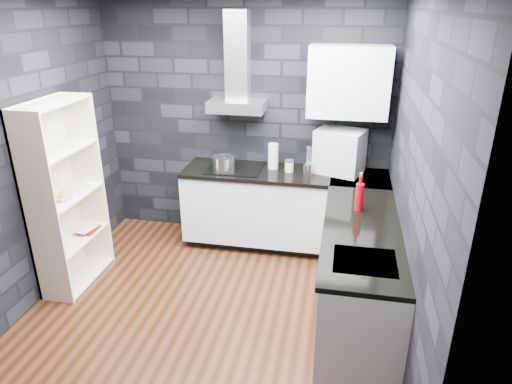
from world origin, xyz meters
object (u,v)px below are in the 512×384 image
(bookshelf, at_px, (66,197))
(fruit_bowl, at_px, (61,196))
(glass_vase, at_px, (273,156))
(utensil_crock, at_px, (308,170))
(pot, at_px, (224,164))
(red_bottle, at_px, (359,197))
(storage_jar, at_px, (289,167))
(appliance_garage, at_px, (340,152))

(bookshelf, relative_size, fruit_bowl, 8.60)
(bookshelf, distance_m, fruit_bowl, 0.09)
(glass_vase, xyz_separation_m, utensil_crock, (0.39, -0.15, -0.08))
(utensil_crock, xyz_separation_m, fruit_bowl, (-2.17, -1.08, -0.02))
(pot, relative_size, fruit_bowl, 1.14)
(red_bottle, distance_m, bookshelf, 2.69)
(storage_jar, height_order, fruit_bowl, storage_jar)
(pot, bearing_deg, red_bottle, -27.53)
(pot, relative_size, utensil_crock, 1.97)
(pot, relative_size, glass_vase, 0.87)
(glass_vase, xyz_separation_m, red_bottle, (0.90, -0.93, -0.02))
(utensil_crock, bearing_deg, bookshelf, -155.15)
(storage_jar, height_order, bookshelf, bookshelf)
(red_bottle, xyz_separation_m, bookshelf, (-2.68, -0.22, -0.12))
(glass_vase, relative_size, storage_jar, 2.47)
(appliance_garage, relative_size, fruit_bowl, 2.27)
(pot, bearing_deg, utensil_crock, 3.04)
(storage_jar, xyz_separation_m, fruit_bowl, (-1.96, -1.17, -0.02))
(pot, bearing_deg, glass_vase, 21.65)
(fruit_bowl, bearing_deg, utensil_crock, 26.58)
(utensil_crock, distance_m, bookshelf, 2.39)
(pot, height_order, glass_vase, glass_vase)
(glass_vase, bearing_deg, pot, -158.35)
(bookshelf, xyz_separation_m, fruit_bowl, (0.00, -0.08, 0.04))
(glass_vase, height_order, storage_jar, glass_vase)
(red_bottle, bearing_deg, utensil_crock, 123.25)
(pot, height_order, bookshelf, bookshelf)
(pot, distance_m, storage_jar, 0.70)
(glass_vase, bearing_deg, utensil_crock, -21.12)
(pot, bearing_deg, storage_jar, 10.52)
(red_bottle, distance_m, fruit_bowl, 2.70)
(appliance_garage, relative_size, bookshelf, 0.26)
(storage_jar, bearing_deg, fruit_bowl, -149.30)
(red_bottle, bearing_deg, bookshelf, -175.23)
(appliance_garage, distance_m, fruit_bowl, 2.79)
(bookshelf, bearing_deg, storage_jar, 33.94)
(pot, xyz_separation_m, glass_vase, (0.50, 0.20, 0.06))
(glass_vase, height_order, utensil_crock, glass_vase)
(pot, distance_m, glass_vase, 0.54)
(appliance_garage, xyz_separation_m, red_bottle, (0.20, -0.95, -0.10))
(pot, bearing_deg, appliance_garage, 10.23)
(appliance_garage, height_order, red_bottle, appliance_garage)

